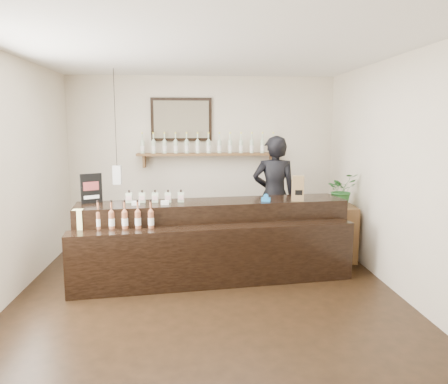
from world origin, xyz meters
TOP-DOWN VIEW (x-y plane):
  - ground at (0.00, 0.00)m, footprint 5.00×5.00m
  - room_shell at (0.00, 0.00)m, footprint 5.00×5.00m
  - back_wall_decor at (-0.14, 2.37)m, footprint 2.66×0.96m
  - counter at (0.09, 0.57)m, footprint 3.60×1.39m
  - promo_sign at (-1.47, 0.65)m, footprint 0.25×0.16m
  - paper_bag at (1.22, 0.64)m, footprint 0.17×0.14m
  - tape_dispenser at (0.79, 0.62)m, footprint 0.13×0.08m
  - side_cabinet at (2.00, 1.17)m, footprint 0.45×0.59m
  - potted_plant at (2.00, 1.17)m, footprint 0.54×0.50m
  - shopkeeper at (1.08, 1.55)m, footprint 0.81×0.59m

SIDE VIEW (x-z plane):
  - ground at x=0.00m, z-range 0.00..0.00m
  - side_cabinet at x=2.00m, z-range 0.00..0.81m
  - counter at x=0.09m, z-range -0.11..1.04m
  - tape_dispenser at x=0.79m, z-range 0.98..1.08m
  - shopkeeper at x=1.08m, z-range 0.00..2.07m
  - potted_plant at x=2.00m, z-range 0.81..1.30m
  - paper_bag at x=1.22m, z-range 0.99..1.33m
  - promo_sign at x=-1.47m, z-range 0.99..1.38m
  - room_shell at x=0.00m, z-range -0.80..4.20m
  - back_wall_decor at x=-0.14m, z-range 0.91..2.60m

